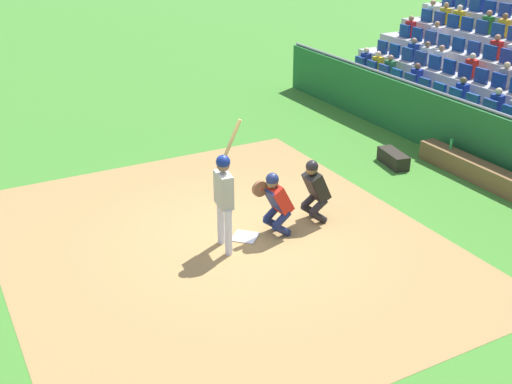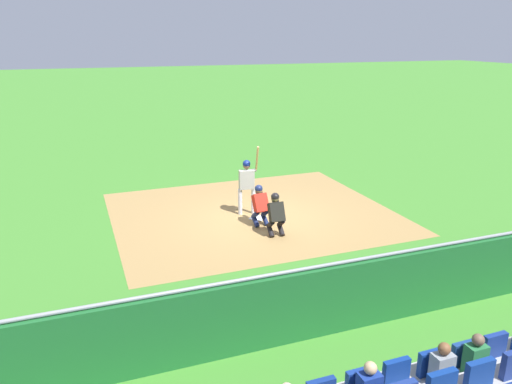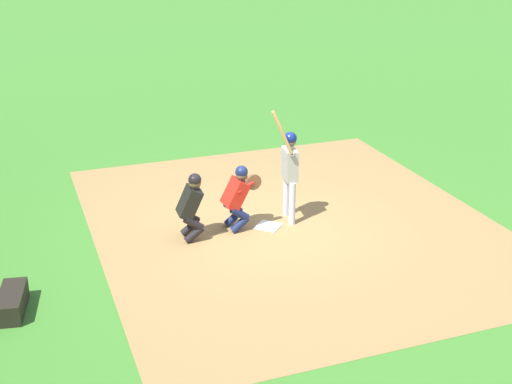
# 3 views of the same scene
# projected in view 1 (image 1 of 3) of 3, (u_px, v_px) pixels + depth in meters

# --- Properties ---
(ground_plane) EXTENTS (160.00, 160.00, 0.00)m
(ground_plane) POSITION_uv_depth(u_px,v_px,m) (245.00, 237.00, 11.79)
(ground_plane) COLOR #40832C
(infield_dirt_patch) EXTENTS (8.81, 7.52, 0.01)m
(infield_dirt_patch) POSITION_uv_depth(u_px,v_px,m) (221.00, 244.00, 11.58)
(infield_dirt_patch) COLOR #A27E49
(infield_dirt_patch) RESTS_ON ground_plane
(home_plate_marker) EXTENTS (0.62, 0.62, 0.02)m
(home_plate_marker) POSITION_uv_depth(u_px,v_px,m) (245.00, 237.00, 11.79)
(home_plate_marker) COLOR white
(home_plate_marker) RESTS_ON infield_dirt_patch
(batter_at_plate) EXTENTS (0.61, 0.61, 2.30)m
(batter_at_plate) POSITION_uv_depth(u_px,v_px,m) (224.00, 191.00, 10.97)
(batter_at_plate) COLOR silver
(batter_at_plate) RESTS_ON ground_plane
(catcher_crouching) EXTENTS (0.49, 0.73, 1.27)m
(catcher_crouching) POSITION_uv_depth(u_px,v_px,m) (275.00, 200.00, 11.63)
(catcher_crouching) COLOR navy
(catcher_crouching) RESTS_ON ground_plane
(home_plate_umpire) EXTENTS (0.48, 0.48, 1.28)m
(home_plate_umpire) POSITION_uv_depth(u_px,v_px,m) (315.00, 188.00, 12.14)
(home_plate_umpire) COLOR black
(home_plate_umpire) RESTS_ON ground_plane
(dugout_wall) EXTENTS (17.02, 0.24, 1.47)m
(dugout_wall) POSITION_uv_depth(u_px,v_px,m) (496.00, 145.00, 14.20)
(dugout_wall) COLOR #1E642C
(dugout_wall) RESTS_ON ground_plane
(dugout_bench) EXTENTS (3.23, 0.40, 0.44)m
(dugout_bench) POSITION_uv_depth(u_px,v_px,m) (476.00, 171.00, 14.14)
(dugout_bench) COLOR brown
(dugout_bench) RESTS_ON ground_plane
(water_bottle_on_bench) EXTENTS (0.07, 0.07, 0.23)m
(water_bottle_on_bench) POSITION_uv_depth(u_px,v_px,m) (451.00, 144.00, 14.72)
(water_bottle_on_bench) COLOR green
(water_bottle_on_bench) RESTS_ON dugout_bench
(equipment_duffel_bag) EXTENTS (0.99, 0.52, 0.33)m
(equipment_duffel_bag) POSITION_uv_depth(u_px,v_px,m) (393.00, 158.00, 14.97)
(equipment_duffel_bag) COLOR black
(equipment_duffel_bag) RESTS_ON ground_plane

